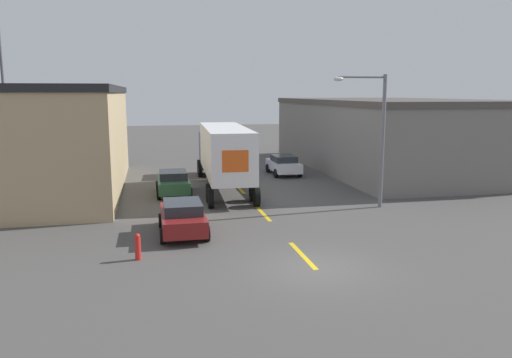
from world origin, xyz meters
The scene contains 10 objects.
ground_plane centered at (0.00, 0.00, 0.00)m, with size 160.00×160.00×0.00m, color #4C4947.
road_centerline centered at (0.00, 8.25, 0.00)m, with size 0.20×16.83×0.01m.
warehouse_left centered at (-12.22, 17.10, 3.25)m, with size 9.96×18.44×6.50m.
warehouse_right centered at (13.62, 21.69, 2.79)m, with size 12.75×23.38×5.58m.
semi_truck centered at (-0.97, 15.57, 2.41)m, with size 3.32×13.40×4.03m.
parked_car_left_far centered at (-4.24, 14.07, 0.77)m, with size 2.03×4.19×1.46m.
parked_car_right_far centered at (4.24, 19.95, 0.77)m, with size 2.03×4.19×1.46m.
parked_car_left_near centered at (-4.24, 5.33, 0.77)m, with size 2.03×4.19×1.46m.
street_lamp centered at (6.11, 8.40, 4.18)m, with size 2.95×0.32×7.03m.
fire_hydrant centered at (-6.09, 2.24, 0.50)m, with size 0.22×0.22×1.00m.
Camera 1 is at (-5.49, -15.92, 6.08)m, focal length 35.00 mm.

